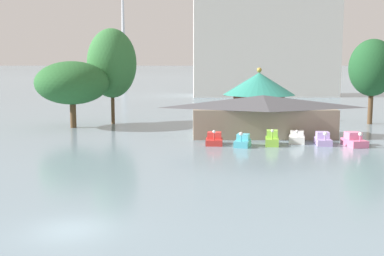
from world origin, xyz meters
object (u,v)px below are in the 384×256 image
object	(u,v)px
shoreline_tree_tall_left	(72,83)
pedal_boat_cyan	(243,141)
shoreline_tree_right	(372,68)
pedal_boat_lime	(272,139)
pedal_boat_red	(214,140)
background_building_block	(264,41)
pedal_boat_lavender	(323,140)
boathouse	(263,115)
shoreline_tree_mid	(112,63)
distant_broadcast_tower	(123,0)
pedal_boat_pink	(354,140)
green_roof_pavilion	(259,93)
pedal_boat_white	(297,138)

from	to	relation	value
shoreline_tree_tall_left	pedal_boat_cyan	bearing A→B (deg)	-34.61
pedal_boat_cyan	shoreline_tree_right	bearing A→B (deg)	147.96
pedal_boat_cyan	pedal_boat_lime	size ratio (longest dim) A/B	0.96
pedal_boat_red	pedal_boat_cyan	bearing A→B (deg)	73.64
shoreline_tree_tall_left	shoreline_tree_right	world-z (taller)	shoreline_tree_right
background_building_block	pedal_boat_lavender	bearing A→B (deg)	-93.71
pedal_boat_cyan	pedal_boat_lime	world-z (taller)	pedal_boat_lime
boathouse	shoreline_tree_right	xyz separation A→B (m)	(16.31, 10.91, 5.16)
shoreline_tree_mid	distant_broadcast_tower	bearing A→B (deg)	97.34
pedal_boat_pink	green_roof_pavilion	xyz separation A→B (m)	(-6.84, 20.16, 3.50)
background_building_block	shoreline_tree_tall_left	bearing A→B (deg)	-119.36
pedal_boat_white	shoreline_tree_tall_left	world-z (taller)	shoreline_tree_tall_left
shoreline_tree_mid	background_building_block	xyz separation A→B (m)	(28.87, 55.52, 5.13)
distant_broadcast_tower	shoreline_tree_tall_left	bearing A→B (deg)	-83.47
pedal_boat_lime	distant_broadcast_tower	world-z (taller)	distant_broadcast_tower
pedal_boat_lime	shoreline_tree_tall_left	distance (m)	27.39
pedal_boat_cyan	boathouse	bearing A→B (deg)	171.54
pedal_boat_lavender	background_building_block	world-z (taller)	background_building_block
pedal_boat_pink	background_building_block	size ratio (longest dim) A/B	0.09
pedal_boat_pink	shoreline_tree_right	xyz separation A→B (m)	(8.00, 17.39, 7.06)
distant_broadcast_tower	green_roof_pavilion	bearing A→B (deg)	-79.30
boathouse	green_roof_pavilion	world-z (taller)	green_roof_pavilion
pedal_boat_cyan	green_roof_pavilion	world-z (taller)	green_roof_pavilion
shoreline_tree_mid	distant_broadcast_tower	world-z (taller)	distant_broadcast_tower
shoreline_tree_right	background_building_block	world-z (taller)	background_building_block
pedal_boat_lavender	distant_broadcast_tower	size ratio (longest dim) A/B	0.02
green_roof_pavilion	distant_broadcast_tower	world-z (taller)	distant_broadcast_tower
shoreline_tree_right	distant_broadcast_tower	world-z (taller)	distant_broadcast_tower
pedal_boat_red	shoreline_tree_right	distance (m)	28.47
distant_broadcast_tower	pedal_boat_pink	bearing A→B (deg)	-78.84
distant_broadcast_tower	pedal_boat_red	bearing A→B (deg)	-80.98
pedal_boat_white	background_building_block	size ratio (longest dim) A/B	0.08
background_building_block	pedal_boat_lime	bearing A→B (deg)	-97.83
pedal_boat_white	pedal_boat_lavender	xyz separation A→B (m)	(2.46, -1.06, -0.00)
pedal_boat_red	pedal_boat_pink	xyz separation A→B (m)	(14.10, -0.91, 0.05)
pedal_boat_red	shoreline_tree_right	bearing A→B (deg)	131.23
pedal_boat_red	boathouse	distance (m)	8.26
pedal_boat_red	boathouse	size ratio (longest dim) A/B	0.15
pedal_boat_red	pedal_boat_cyan	size ratio (longest dim) A/B	0.92
green_roof_pavilion	boathouse	bearing A→B (deg)	-96.17
pedal_boat_red	pedal_boat_cyan	xyz separation A→B (m)	(2.80, -1.07, -0.01)
pedal_boat_white	shoreline_tree_right	world-z (taller)	shoreline_tree_right
green_roof_pavilion	shoreline_tree_mid	xyz separation A→B (m)	(-20.25, -2.47, 4.17)
pedal_boat_lavender	distant_broadcast_tower	world-z (taller)	distant_broadcast_tower
shoreline_tree_tall_left	distant_broadcast_tower	xyz separation A→B (m)	(-39.84, 348.15, 53.09)
pedal_boat_white	green_roof_pavilion	bearing A→B (deg)	-162.57
background_building_block	pedal_boat_white	bearing A→B (deg)	-95.73
pedal_boat_pink	shoreline_tree_mid	bearing A→B (deg)	-130.98
pedal_boat_cyan	pedal_boat_lime	bearing A→B (deg)	119.53
pedal_boat_lavender	boathouse	bearing A→B (deg)	-130.13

